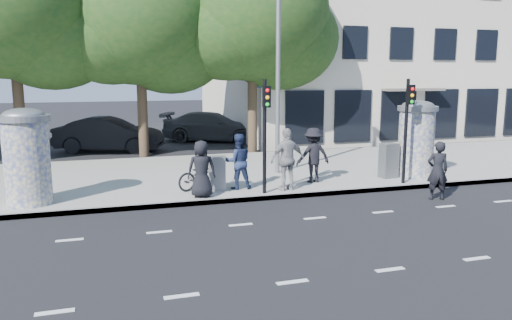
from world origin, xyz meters
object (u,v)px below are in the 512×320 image
object	(u,v)px
ad_column_right	(416,137)
cabinet_left	(217,173)
traffic_pole_far	(407,120)
ad_column_left	(27,154)
car_mid	(109,134)
man_road	(437,171)
bicycle	(203,175)
traffic_pole_near	(265,125)
ped_e	(288,159)
ped_a	(202,169)
street_lamp	(279,42)
ped_c	(238,161)
ped_d	(313,155)
cabinet_right	(389,161)
car_right	(213,127)

from	to	relation	value
ad_column_right	cabinet_left	size ratio (longest dim) A/B	2.50
traffic_pole_far	ad_column_left	bearing A→B (deg)	176.45
ad_column_right	cabinet_left	distance (m)	7.12
cabinet_left	car_mid	distance (m)	10.49
man_road	bicycle	size ratio (longest dim) A/B	1.01
traffic_pole_near	ped_e	xyz separation A→B (m)	(0.79, 0.21, -1.12)
ped_a	ped_e	xyz separation A→B (m)	(2.69, 0.11, 0.13)
ad_column_left	street_lamp	world-z (taller)	street_lamp
street_lamp	ped_a	xyz separation A→B (m)	(-3.30, -2.74, -3.81)
ped_e	car_mid	distance (m)	11.84
ped_c	ped_d	bearing A→B (deg)	-170.84
ad_column_left	traffic_pole_near	distance (m)	6.67
cabinet_right	car_mid	distance (m)	13.49
ped_a	man_road	distance (m)	6.96
car_right	man_road	bearing A→B (deg)	-143.39
street_lamp	ped_e	world-z (taller)	street_lamp
traffic_pole_near	ped_e	bearing A→B (deg)	14.98
traffic_pole_near	car_mid	bearing A→B (deg)	111.99
ad_column_right	car_mid	xyz separation A→B (m)	(-10.18, 9.95, -0.71)
ad_column_right	man_road	size ratio (longest dim) A/B	1.51
ped_c	man_road	xyz separation A→B (m)	(5.45, -2.45, -0.14)
traffic_pole_far	ped_e	bearing A→B (deg)	176.98
ad_column_left	cabinet_left	world-z (taller)	ad_column_left
traffic_pole_near	street_lamp	size ratio (longest dim) A/B	0.42
ad_column_left	cabinet_right	xyz separation A→B (m)	(11.39, 0.26, -0.79)
cabinet_left	car_right	size ratio (longest dim) A/B	0.19
cabinet_left	ad_column_left	bearing A→B (deg)	-164.59
ad_column_left	ad_column_right	xyz separation A→B (m)	(12.40, 0.20, 0.00)
ad_column_right	street_lamp	distance (m)	5.81
ad_column_right	car_mid	bearing A→B (deg)	135.66
ad_column_left	cabinet_left	distance (m)	5.40
cabinet_left	ped_e	bearing A→B (deg)	-3.27
cabinet_left	street_lamp	bearing A→B (deg)	50.64
man_road	car_right	bearing A→B (deg)	-60.10
ad_column_right	street_lamp	bearing A→B (deg)	156.27
ad_column_right	cabinet_right	size ratio (longest dim) A/B	2.21
traffic_pole_near	ped_e	world-z (taller)	traffic_pole_near
ped_a	ped_c	xyz separation A→B (m)	(1.29, 0.73, 0.03)
cabinet_left	traffic_pole_far	bearing A→B (deg)	5.95
traffic_pole_far	cabinet_right	size ratio (longest dim) A/B	2.83
ped_c	ped_d	xyz separation A→B (m)	(2.62, 0.23, 0.04)
ped_e	car_right	bearing A→B (deg)	-99.87
car_mid	car_right	bearing A→B (deg)	-50.22
ped_c	bicycle	world-z (taller)	ped_c
man_road	traffic_pole_far	bearing A→B (deg)	-72.65
man_road	cabinet_left	distance (m)	6.59
ad_column_left	ped_c	xyz separation A→B (m)	(5.99, 0.13, -0.52)
ped_e	ped_a	bearing A→B (deg)	-6.00
street_lamp	cabinet_left	bearing A→B (deg)	-143.26
ad_column_right	traffic_pole_near	size ratio (longest dim) A/B	0.78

